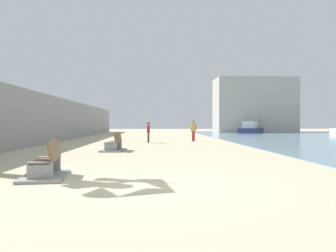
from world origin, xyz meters
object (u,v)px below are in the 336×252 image
bench_far (114,146)px  person_walking (193,129)px  person_standing (148,131)px  bench_near (46,169)px  boat_far_left (251,129)px

bench_far → person_walking: 10.93m
person_walking → person_standing: size_ratio=1.09×
person_standing → person_walking: bearing=32.2°
bench_near → person_standing: (2.43, 16.35, 0.63)m
bench_near → bench_far: same height
bench_far → person_walking: person_walking is taller
boat_far_left → bench_near: bearing=-112.4°
person_walking → person_standing: bearing=-147.8°
person_walking → boat_far_left: bearing=63.8°
bench_far → person_standing: (1.66, 7.37, 0.63)m
bench_near → bench_far: (0.77, 8.98, 0.00)m
bench_near → person_standing: 16.55m
person_standing → boat_far_left: (14.06, 23.62, -0.23)m
bench_far → bench_near: bearing=-94.9°
bench_near → person_walking: (5.96, 18.58, 0.72)m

